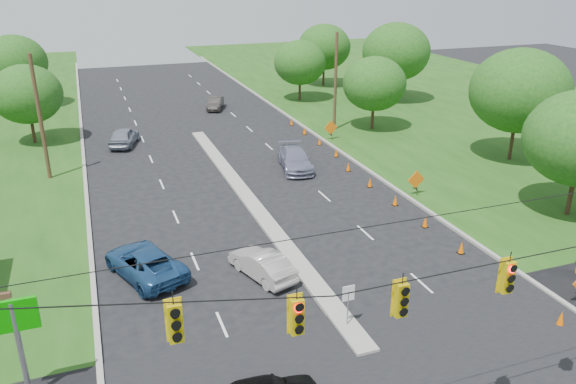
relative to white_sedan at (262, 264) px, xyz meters
name	(u,v)px	position (x,y,z in m)	size (l,w,h in m)	color
curb_left	(85,175)	(-7.98, 18.65, -0.68)	(0.25, 110.00, 0.16)	gray
curb_right	(333,147)	(12.22, 18.65, -0.68)	(0.25, 110.00, 0.16)	gray
median	(249,201)	(2.12, 9.65, -0.68)	(1.00, 34.00, 0.18)	gray
median_sign	(348,298)	(2.12, -5.35, 0.79)	(0.55, 0.06, 2.05)	gray
signal_span	(458,319)	(2.07, -12.35, 4.29)	(25.60, 0.32, 9.00)	#422D1C
utility_pole_far_left	(40,118)	(-10.38, 18.65, 3.82)	(0.28, 0.28, 9.00)	#422D1C
utility_pole_far_right	(335,83)	(14.62, 23.65, 3.82)	(0.28, 0.28, 9.00)	#422D1C
cone_0	(561,318)	(10.82, -8.35, -0.33)	(0.32, 0.32, 0.70)	#FD6200
cone_1	(506,279)	(10.82, -4.85, -0.33)	(0.32, 0.32, 0.70)	#FD6200
cone_2	(461,247)	(10.82, -1.35, -0.33)	(0.32, 0.32, 0.70)	#FD6200
cone_3	(425,222)	(10.82, 2.15, -0.33)	(0.32, 0.32, 0.70)	#FD6200
cone_4	(395,200)	(10.82, 5.65, -0.33)	(0.32, 0.32, 0.70)	#FD6200
cone_5	(370,182)	(10.82, 9.15, -0.33)	(0.32, 0.32, 0.70)	#FD6200
cone_6	(348,167)	(10.82, 12.65, -0.33)	(0.32, 0.32, 0.70)	#FD6200
cone_7	(336,153)	(11.42, 16.15, -0.33)	(0.32, 0.32, 0.70)	#FD6200
cone_8	(320,141)	(11.42, 19.65, -0.33)	(0.32, 0.32, 0.70)	#FD6200
cone_9	(305,131)	(11.42, 23.15, -0.33)	(0.32, 0.32, 0.70)	#FD6200
cone_10	(292,122)	(11.42, 26.65, -0.33)	(0.32, 0.32, 0.70)	#FD6200
work_sign_1	(416,181)	(12.92, 6.65, 0.41)	(1.27, 0.58, 1.37)	black
work_sign_2	(331,128)	(12.92, 20.65, 0.41)	(1.27, 0.58, 1.37)	black
tree_5	(27,94)	(-11.88, 28.65, 3.66)	(5.88, 5.88, 6.86)	black
tree_6	(15,62)	(-13.88, 43.65, 4.28)	(6.72, 6.72, 7.84)	black
tree_8	(520,91)	(24.12, 10.65, 4.90)	(7.56, 7.56, 8.82)	black
tree_9	(374,84)	(18.12, 22.65, 3.66)	(5.88, 5.88, 6.86)	black
tree_10	(396,52)	(26.12, 32.65, 4.90)	(7.56, 7.56, 8.82)	black
tree_11	(324,47)	(22.12, 43.65, 4.28)	(6.72, 6.72, 7.84)	black
tree_12	(300,63)	(16.12, 36.65, 3.66)	(5.88, 5.88, 6.86)	black
white_sedan	(262,264)	(0.00, 0.00, 0.00)	(1.43, 4.11, 1.35)	#BDB2AE
blue_pickup	(145,262)	(-5.46, 2.07, 0.06)	(2.45, 5.32, 1.48)	navy
silver_car_far	(295,159)	(7.23, 14.54, 0.10)	(2.19, 5.38, 1.56)	gray
silver_car_oncoming	(124,136)	(-4.53, 25.32, 0.11)	(1.87, 4.65, 1.58)	gray
dark_car_receding	(215,103)	(5.95, 35.70, -0.02)	(1.39, 3.98, 1.31)	#282524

